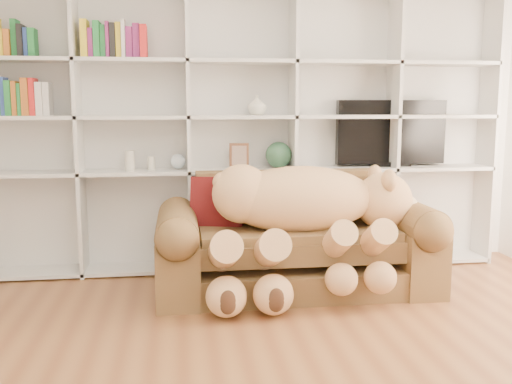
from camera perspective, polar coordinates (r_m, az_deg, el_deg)
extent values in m
cube|color=white|center=(4.99, -1.74, 8.15)|extent=(5.00, 0.02, 2.70)
cube|color=silver|center=(4.96, -1.69, 6.41)|extent=(4.40, 0.03, 2.40)
cube|color=silver|center=(4.84, -17.31, 5.96)|extent=(0.03, 0.35, 2.40)
cube|color=silver|center=(4.77, -6.78, 6.26)|extent=(0.03, 0.35, 2.40)
cube|color=silver|center=(4.87, 3.70, 6.35)|extent=(0.03, 0.35, 2.40)
cube|color=silver|center=(5.11, 13.47, 6.24)|extent=(0.03, 0.35, 2.40)
cube|color=silver|center=(5.49, 22.11, 6.00)|extent=(0.03, 0.35, 2.40)
cube|color=silver|center=(4.99, -1.43, -7.22)|extent=(4.40, 0.35, 0.03)
cube|color=silver|center=(4.83, -1.47, 2.17)|extent=(4.40, 0.35, 0.03)
cube|color=silver|center=(4.80, -1.49, 7.52)|extent=(4.40, 0.35, 0.03)
cube|color=silver|center=(4.81, -1.51, 12.89)|extent=(4.40, 0.35, 0.03)
cube|color=brown|center=(4.41, 4.01, -8.41)|extent=(1.99, 0.81, 0.21)
cube|color=brown|center=(4.31, 4.10, -4.51)|extent=(1.48, 0.66, 0.28)
cube|color=brown|center=(4.63, 3.18, -1.05)|extent=(1.48, 0.19, 0.52)
cube|color=brown|center=(4.28, -7.81, -6.83)|extent=(0.30, 0.90, 0.52)
cube|color=brown|center=(4.63, 14.95, -5.85)|extent=(0.30, 0.90, 0.52)
cylinder|color=brown|center=(4.21, -7.89, -3.41)|extent=(0.30, 0.85, 0.30)
cylinder|color=brown|center=(4.57, 15.08, -2.69)|extent=(0.30, 0.85, 0.30)
ellipsoid|color=#E1B670|center=(4.23, 4.38, -0.71)|extent=(1.14, 0.55, 0.49)
sphere|color=#E1B670|center=(4.15, -1.45, -0.17)|extent=(0.43, 0.43, 0.43)
sphere|color=#E1B670|center=(4.41, 12.62, -0.88)|extent=(0.43, 0.43, 0.43)
sphere|color=beige|center=(4.48, 14.59, -1.57)|extent=(0.22, 0.22, 0.22)
sphere|color=#402617|center=(4.52, 15.57, -1.66)|extent=(0.07, 0.07, 0.07)
ellipsoid|color=#E1B670|center=(4.24, 13.16, 1.12)|extent=(0.10, 0.17, 0.17)
ellipsoid|color=#E1B670|center=(4.52, 11.79, 1.64)|extent=(0.10, 0.17, 0.17)
sphere|color=#E1B670|center=(4.12, -3.35, 1.00)|extent=(0.15, 0.15, 0.15)
cylinder|color=#E1B670|center=(4.04, 7.98, -5.06)|extent=(0.19, 0.52, 0.38)
cylinder|color=#E1B670|center=(4.12, 11.67, -4.88)|extent=(0.19, 0.52, 0.38)
cylinder|color=#E1B670|center=(3.91, -3.23, -6.03)|extent=(0.22, 0.61, 0.44)
cylinder|color=#E1B670|center=(3.95, 1.34, -5.88)|extent=(0.22, 0.61, 0.44)
sphere|color=#E1B670|center=(3.94, 8.57, -8.68)|extent=(0.23, 0.23, 0.23)
sphere|color=#E1B670|center=(4.02, 12.37, -8.41)|extent=(0.23, 0.23, 0.23)
sphere|color=#E1B670|center=(3.83, -3.00, -10.36)|extent=(0.27, 0.27, 0.27)
sphere|color=#E1B670|center=(3.86, 1.72, -10.16)|extent=(0.27, 0.27, 0.27)
cube|color=#510E12|center=(4.38, -3.87, -1.19)|extent=(0.44, 0.31, 0.42)
cube|color=black|center=(5.17, 13.34, 5.85)|extent=(0.97, 0.08, 0.56)
cube|color=black|center=(5.19, 13.23, 2.79)|extent=(0.32, 0.18, 0.04)
cube|color=brown|center=(4.81, -1.70, 3.68)|extent=(0.17, 0.04, 0.21)
sphere|color=#2E593D|center=(4.86, 2.27, 3.72)|extent=(0.22, 0.22, 0.22)
cylinder|color=beige|center=(4.80, -12.51, 3.09)|extent=(0.09, 0.09, 0.16)
cylinder|color=beige|center=(4.80, -10.41, 2.84)|extent=(0.09, 0.09, 0.11)
sphere|color=silver|center=(4.79, -7.81, 3.05)|extent=(0.13, 0.13, 0.13)
imported|color=white|center=(4.81, 0.11, 8.68)|extent=(0.21, 0.21, 0.16)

